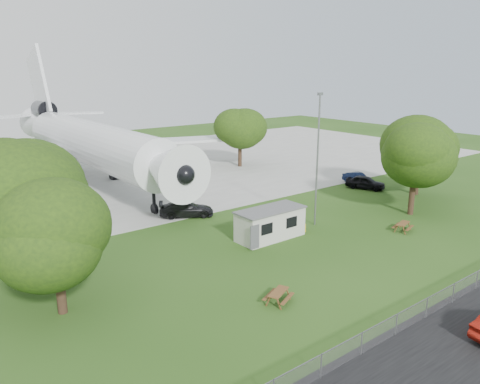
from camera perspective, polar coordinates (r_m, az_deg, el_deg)
ground at (r=34.88m, az=7.19°, el=-9.27°), size 160.00×160.00×0.00m
asphalt_strip at (r=28.40m, az=26.88°, el=-16.93°), size 120.00×8.00×0.02m
concrete_apron at (r=65.97m, az=-16.74°, el=1.88°), size 120.00×46.00×0.03m
airliner at (r=62.36m, az=-18.09°, el=5.97°), size 46.36×47.73×17.69m
site_cabin at (r=40.16m, az=3.72°, el=-3.85°), size 6.76×2.75×2.62m
picnic_west at (r=30.17m, az=4.69°, el=-13.28°), size 2.26×2.11×0.76m
picnic_east at (r=44.62m, az=19.19°, el=-4.52°), size 2.14×1.94×0.76m
fence at (r=29.73m, az=20.64°, el=-14.74°), size 58.00×0.04×1.30m
lamp_mast at (r=42.85m, az=9.40°, el=3.67°), size 0.16×0.16×12.00m
tree_west_big at (r=33.49m, az=-25.37°, el=-0.18°), size 9.33×9.33×11.00m
tree_west_small at (r=28.96m, az=-21.66°, el=-4.97°), size 7.75×7.75×8.79m
tree_east_front at (r=48.53m, az=20.65°, el=4.20°), size 7.29×7.29×9.63m
tree_east_back at (r=56.75m, az=21.11°, el=5.16°), size 8.58×8.58×9.84m
tree_far_apron at (r=68.54m, az=-0.01°, el=7.63°), size 6.70×6.70×8.83m
car_ne_hatch at (r=58.38m, az=15.04°, el=1.13°), size 3.45×5.00×1.58m
car_ne_sedan at (r=60.34m, az=14.14°, el=1.56°), size 2.39×4.57×1.43m
car_apron_van at (r=46.26m, az=-6.56°, el=-2.07°), size 5.65×4.43×1.53m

